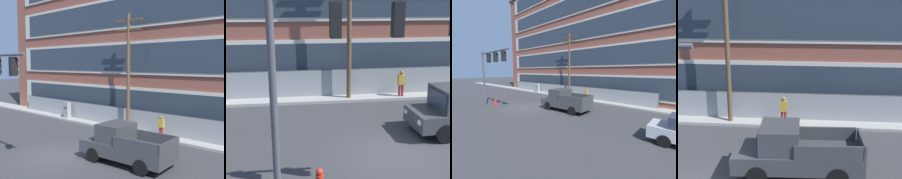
# 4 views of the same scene
# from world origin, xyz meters

# --- Properties ---
(ground_plane) EXTENTS (160.00, 160.00, 0.00)m
(ground_plane) POSITION_xyz_m (0.00, 0.00, 0.00)
(ground_plane) COLOR #38383A
(sidewalk_building_side) EXTENTS (80.00, 1.88, 0.16)m
(sidewalk_building_side) POSITION_xyz_m (0.00, 7.73, 0.08)
(sidewalk_building_side) COLOR #9E9B93
(sidewalk_building_side) RESTS_ON ground
(chain_link_fence) EXTENTS (26.02, 0.06, 1.71)m
(chain_link_fence) POSITION_xyz_m (-2.40, 7.91, 0.87)
(chain_link_fence) COLOR gray
(chain_link_fence) RESTS_ON ground
(pickup_truck_dark_grey) EXTENTS (5.19, 2.36, 2.07)m
(pickup_truck_dark_grey) POSITION_xyz_m (3.65, 1.78, 0.97)
(pickup_truck_dark_grey) COLOR #383A3D
(pickup_truck_dark_grey) RESTS_ON ground
(utility_pole_near_corner) EXTENTS (2.49, 0.26, 9.06)m
(utility_pole_near_corner) POSITION_xyz_m (-0.50, 7.35, 5.01)
(utility_pole_near_corner) COLOR brown
(utility_pole_near_corner) RESTS_ON ground
(electrical_cabinet) EXTENTS (0.63, 0.45, 1.65)m
(electrical_cabinet) POSITION_xyz_m (-7.82, 7.30, 0.83)
(electrical_cabinet) COLOR #939993
(electrical_cabinet) RESTS_ON ground
(pedestrian_near_cabinet) EXTENTS (0.42, 0.27, 1.69)m
(pedestrian_near_cabinet) POSITION_xyz_m (2.58, 7.19, 0.97)
(pedestrian_near_cabinet) COLOR maroon
(pedestrian_near_cabinet) RESTS_ON ground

